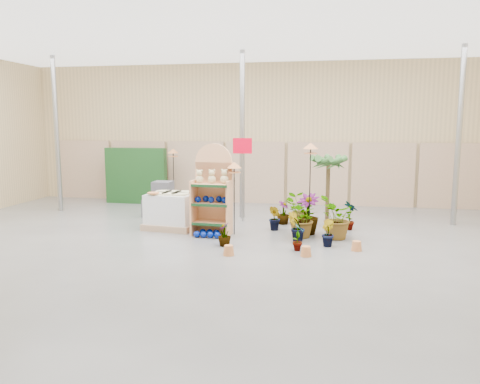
{
  "coord_description": "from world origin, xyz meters",
  "views": [
    {
      "loc": [
        2.21,
        -9.05,
        2.56
      ],
      "look_at": [
        0.3,
        1.5,
        1.0
      ],
      "focal_mm": 35.0,
      "sensor_mm": 36.0,
      "label": 1
    }
  ],
  "objects_px": {
    "display_shelf": "(213,193)",
    "bird_table_front": "(234,167)",
    "potted_plant_2": "(302,218)",
    "pallet_stack": "(172,211)"
  },
  "relations": [
    {
      "from": "display_shelf",
      "to": "potted_plant_2",
      "type": "xyz_separation_m",
      "value": [
        2.07,
        -0.08,
        -0.52
      ]
    },
    {
      "from": "bird_table_front",
      "to": "potted_plant_2",
      "type": "bearing_deg",
      "value": -1.84
    },
    {
      "from": "pallet_stack",
      "to": "potted_plant_2",
      "type": "height_order",
      "value": "pallet_stack"
    },
    {
      "from": "display_shelf",
      "to": "potted_plant_2",
      "type": "height_order",
      "value": "display_shelf"
    },
    {
      "from": "pallet_stack",
      "to": "bird_table_front",
      "type": "bearing_deg",
      "value": -5.2
    },
    {
      "from": "pallet_stack",
      "to": "bird_table_front",
      "type": "relative_size",
      "value": 0.79
    },
    {
      "from": "display_shelf",
      "to": "bird_table_front",
      "type": "xyz_separation_m",
      "value": [
        0.51,
        -0.03,
        0.61
      ]
    },
    {
      "from": "pallet_stack",
      "to": "bird_table_front",
      "type": "height_order",
      "value": "bird_table_front"
    },
    {
      "from": "pallet_stack",
      "to": "display_shelf",
      "type": "bearing_deg",
      "value": -9.53
    },
    {
      "from": "display_shelf",
      "to": "pallet_stack",
      "type": "height_order",
      "value": "display_shelf"
    }
  ]
}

